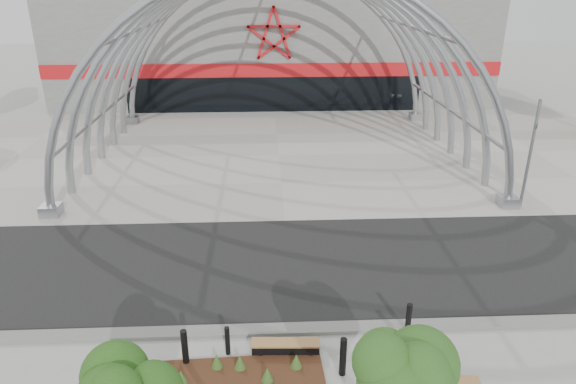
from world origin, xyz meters
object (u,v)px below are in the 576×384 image
signal_pole (530,153)px  street_tree_1 (398,377)px  bench_0 (286,348)px  bollard_2 (343,357)px

signal_pole → street_tree_1: (-8.93, -12.96, 0.01)m
street_tree_1 → bench_0: bearing=117.7°
signal_pole → bench_0: signal_pole is taller
street_tree_1 → bollard_2: (-0.54, 2.91, -2.00)m
bench_0 → bollard_2: bearing=-30.7°
signal_pole → bollard_2: size_ratio=4.37×
street_tree_1 → bench_0: 4.86m
signal_pole → bollard_2: bearing=-133.3°
signal_pole → bench_0: 14.46m
street_tree_1 → bollard_2: size_ratio=3.20×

